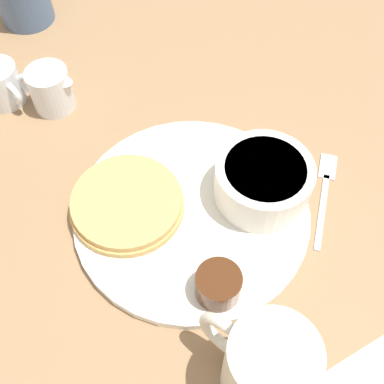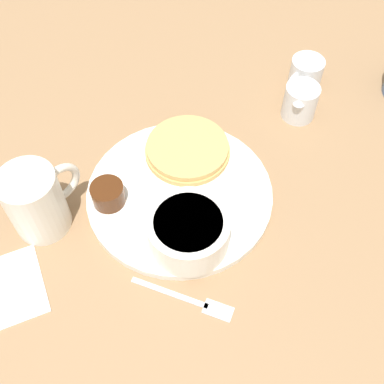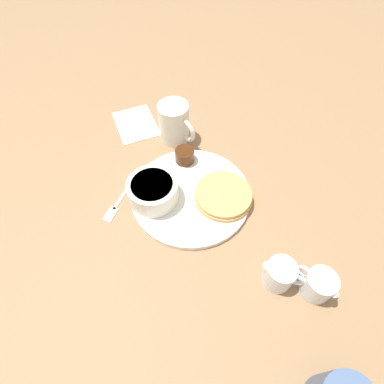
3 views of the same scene
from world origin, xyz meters
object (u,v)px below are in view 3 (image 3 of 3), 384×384
at_px(bowl, 153,190).
at_px(fork, 118,202).
at_px(plate, 191,195).
at_px(coffee_mug, 175,123).
at_px(creamer_pitcher_far, 318,285).
at_px(creamer_pitcher_near, 280,274).

xyz_separation_m(bowl, fork, (0.04, 0.07, -0.04)).
xyz_separation_m(plate, coffee_mug, (0.18, -0.08, 0.05)).
bearing_deg(fork, bowl, -121.39).
distance_m(plate, bowl, 0.09).
bearing_deg(plate, coffee_mug, -23.28).
bearing_deg(coffee_mug, creamer_pitcher_far, 178.39).
bearing_deg(plate, fork, 60.81).
height_order(bowl, fork, bowl).
height_order(creamer_pitcher_near, fork, creamer_pitcher_near).
distance_m(plate, fork, 0.16).
distance_m(bowl, fork, 0.09).
bearing_deg(creamer_pitcher_far, creamer_pitcher_near, 39.06).
bearing_deg(creamer_pitcher_far, coffee_mug, -1.61).
bearing_deg(bowl, plate, -117.02).
bearing_deg(bowl, coffee_mug, -47.04).
bearing_deg(coffee_mug, fork, 113.84).
height_order(plate, creamer_pitcher_far, creamer_pitcher_far).
distance_m(creamer_pitcher_near, creamer_pitcher_far, 0.07).
distance_m(plate, creamer_pitcher_near, 0.25).
relative_size(bowl, fork, 0.89).
height_order(plate, creamer_pitcher_near, creamer_pitcher_near).
height_order(coffee_mug, fork, coffee_mug).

